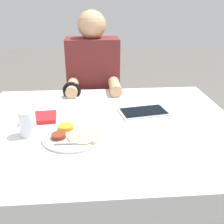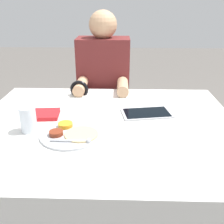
{
  "view_description": "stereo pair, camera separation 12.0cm",
  "coord_description": "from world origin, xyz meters",
  "px_view_note": "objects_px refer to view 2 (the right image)",
  "views": [
    {
      "loc": [
        -0.06,
        -1.1,
        1.26
      ],
      "look_at": [
        0.03,
        0.0,
        0.77
      ],
      "focal_mm": 42.0,
      "sensor_mm": 36.0,
      "label": 1
    },
    {
      "loc": [
        0.06,
        -1.1,
        1.26
      ],
      "look_at": [
        0.03,
        0.0,
        0.77
      ],
      "focal_mm": 42.0,
      "sensor_mm": 36.0,
      "label": 2
    }
  ],
  "objects_px": {
    "person_diner": "(104,103)",
    "red_notebook": "(42,115)",
    "tablet_device": "(147,113)",
    "thali_tray": "(71,133)",
    "drinking_glass": "(28,119)"
  },
  "relations": [
    {
      "from": "person_diner",
      "to": "red_notebook",
      "type": "bearing_deg",
      "value": -115.3
    },
    {
      "from": "red_notebook",
      "to": "person_diner",
      "type": "height_order",
      "value": "person_diner"
    },
    {
      "from": "thali_tray",
      "to": "tablet_device",
      "type": "height_order",
      "value": "thali_tray"
    },
    {
      "from": "tablet_device",
      "to": "drinking_glass",
      "type": "relative_size",
      "value": 2.38
    },
    {
      "from": "thali_tray",
      "to": "person_diner",
      "type": "distance_m",
      "value": 0.78
    },
    {
      "from": "red_notebook",
      "to": "drinking_glass",
      "type": "relative_size",
      "value": 1.55
    },
    {
      "from": "thali_tray",
      "to": "tablet_device",
      "type": "xyz_separation_m",
      "value": [
        0.34,
        0.23,
        -0.0
      ]
    },
    {
      "from": "tablet_device",
      "to": "person_diner",
      "type": "distance_m",
      "value": 0.61
    },
    {
      "from": "tablet_device",
      "to": "person_diner",
      "type": "relative_size",
      "value": 0.23
    },
    {
      "from": "drinking_glass",
      "to": "person_diner",
      "type": "bearing_deg",
      "value": 68.61
    },
    {
      "from": "tablet_device",
      "to": "thali_tray",
      "type": "bearing_deg",
      "value": -146.03
    },
    {
      "from": "red_notebook",
      "to": "person_diner",
      "type": "relative_size",
      "value": 0.15
    },
    {
      "from": "tablet_device",
      "to": "person_diner",
      "type": "bearing_deg",
      "value": 115.36
    },
    {
      "from": "person_diner",
      "to": "thali_tray",
      "type": "bearing_deg",
      "value": -96.97
    },
    {
      "from": "person_diner",
      "to": "drinking_glass",
      "type": "relative_size",
      "value": 10.49
    }
  ]
}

